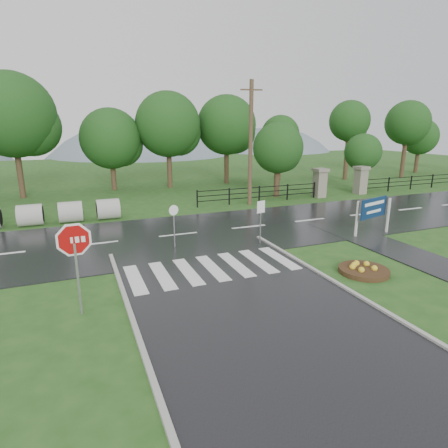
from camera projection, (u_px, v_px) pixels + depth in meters
name	position (u px, v px, depth m)	size (l,w,h in m)	color
ground	(276.00, 332.00, 10.22)	(120.00, 120.00, 0.00)	#244E1A
main_road	(178.00, 235.00, 19.17)	(90.00, 8.00, 0.04)	black
walkway	(396.00, 250.00, 16.90)	(2.20, 11.00, 0.04)	#232325
crosswalk	(212.00, 268.00, 14.68)	(6.50, 2.80, 0.02)	silver
pillar_west	(320.00, 182.00, 28.98)	(1.00, 1.00, 2.24)	gray
pillar_east	(361.00, 179.00, 30.43)	(1.00, 1.00, 2.24)	gray
fence_west	(259.00, 192.00, 27.18)	(9.58, 0.08, 1.20)	black
hills	(123.00, 235.00, 73.67)	(102.00, 48.00, 48.00)	slate
treeline	(146.00, 191.00, 32.07)	(83.20, 5.20, 10.00)	#143D13
stop_sign	(75.00, 249.00, 10.70)	(1.33, 0.12, 2.99)	#939399
estate_billboard	(374.00, 210.00, 18.91)	(2.15, 0.67, 1.94)	silver
flower_bed	(364.00, 270.00, 14.28)	(1.87, 1.87, 0.37)	#332111
reg_sign_small	(261.00, 214.00, 17.38)	(0.46, 0.13, 2.10)	#939399
reg_sign_round	(174.00, 221.00, 16.85)	(0.46, 0.15, 2.03)	#939399
utility_pole_east	(251.00, 143.00, 25.45)	(1.48, 0.39, 8.36)	#473523
entrance_tree_left	(278.00, 148.00, 28.58)	(3.85, 3.85, 5.69)	#3D2B1C
entrance_tree_right	(363.00, 152.00, 31.74)	(3.09, 3.09, 4.79)	#3D2B1C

